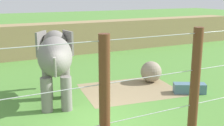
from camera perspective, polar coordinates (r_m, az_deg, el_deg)
ground_plane at (r=10.01m, az=-2.67°, el=-11.96°), size 120.00×120.00×0.00m
dirt_patch at (r=13.28m, az=3.53°, el=-5.36°), size 4.65×3.78×0.01m
embankment_wall at (r=20.60m, az=-16.36°, el=4.23°), size 36.00×1.80×2.28m
elephant at (r=11.57m, az=-11.29°, el=1.03°), size 2.05×3.66×2.79m
enrichment_ball at (r=14.42m, az=7.81°, el=-1.74°), size 1.05×1.05×1.05m
cable_fence at (r=6.86m, az=8.04°, el=-8.31°), size 9.17×0.24×3.55m
feed_trough at (r=13.26m, az=15.21°, el=-4.88°), size 1.47×1.11×0.44m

